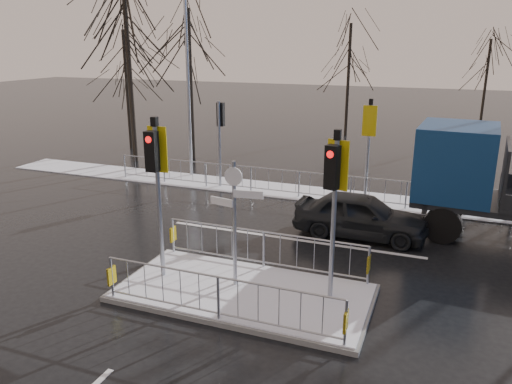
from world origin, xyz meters
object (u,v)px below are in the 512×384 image
(traffic_island, at_px, (243,280))
(street_lamp_left, at_px, (189,74))
(flatbed_truck, at_px, (491,180))
(car_far_lane, at_px, (361,215))

(traffic_island, distance_m, street_lamp_left, 12.17)
(flatbed_truck, bearing_deg, car_far_lane, -158.08)
(flatbed_truck, xyz_separation_m, street_lamp_left, (-11.96, 3.24, 2.69))
(flatbed_truck, distance_m, street_lamp_left, 12.67)
(traffic_island, distance_m, flatbed_truck, 8.47)
(traffic_island, height_order, street_lamp_left, street_lamp_left)
(traffic_island, height_order, flatbed_truck, traffic_island)
(car_far_lane, relative_size, street_lamp_left, 0.49)
(car_far_lane, height_order, street_lamp_left, street_lamp_left)
(traffic_island, xyz_separation_m, street_lamp_left, (-6.42, 9.49, 4.10))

